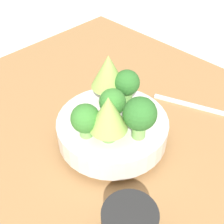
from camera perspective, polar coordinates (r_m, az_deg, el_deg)
ground_plane at (r=0.68m, az=1.18°, el=-7.17°), size 6.00×6.00×0.00m
table at (r=0.66m, az=1.20°, el=-5.93°), size 0.91×0.77×0.04m
bowl at (r=0.61m, az=-0.00°, el=-3.14°), size 0.22×0.22×0.06m
romanesco_piece_near at (r=0.60m, az=-0.66°, el=7.30°), size 0.07×0.07×0.11m
broccoli_floret_front at (r=0.60m, az=2.72°, el=4.99°), size 0.05×0.05×0.08m
broccoli_floret_back at (r=0.54m, az=-4.87°, el=-1.35°), size 0.05×0.05×0.07m
broccoli_floret_center at (r=0.57m, az=-0.00°, el=1.58°), size 0.05×0.05×0.07m
romanesco_piece_far at (r=0.52m, az=-0.66°, el=-0.42°), size 0.07×0.07×0.09m
broccoli_floret_left at (r=0.53m, az=5.12°, el=-0.57°), size 0.06×0.06×0.08m
fork at (r=0.74m, az=14.07°, el=1.26°), size 0.16×0.07×0.01m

